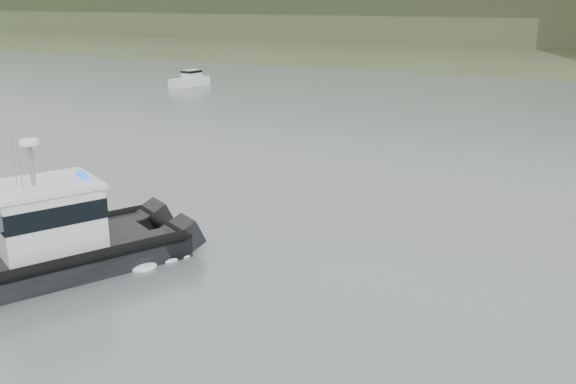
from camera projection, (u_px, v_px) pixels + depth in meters
name	position (u px, v px, depth m)	size (l,w,h in m)	color
ground	(190.00, 302.00, 22.29)	(400.00, 400.00, 0.00)	#556560
headlands	(543.00, 12.00, 128.29)	(500.00, 105.36, 27.12)	#3C4D2C
patrol_boat	(40.00, 240.00, 24.30)	(8.79, 11.71, 5.39)	black
motorboat	(190.00, 80.00, 75.69)	(2.65, 5.50, 2.90)	silver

